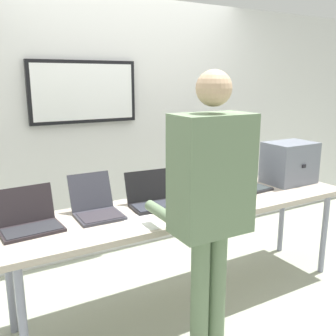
# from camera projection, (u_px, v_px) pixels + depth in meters

# --- Properties ---
(ground) EXTENTS (8.00, 8.00, 0.04)m
(ground) POSITION_uv_depth(u_px,v_px,m) (188.00, 299.00, 3.05)
(ground) COLOR #9CA18F
(back_wall) EXTENTS (8.00, 0.11, 2.44)m
(back_wall) POSITION_uv_depth(u_px,v_px,m) (126.00, 128.00, 3.71)
(back_wall) COLOR silver
(back_wall) RESTS_ON ground
(workbench) EXTENTS (2.74, 0.70, 0.79)m
(workbench) POSITION_uv_depth(u_px,v_px,m) (189.00, 211.00, 2.88)
(workbench) COLOR #B6A798
(workbench) RESTS_ON ground
(equipment_box) EXTENTS (0.43, 0.33, 0.37)m
(equipment_box) POSITION_uv_depth(u_px,v_px,m) (289.00, 163.00, 3.41)
(equipment_box) COLOR slate
(equipment_box) RESTS_ON workbench
(laptop_station_0) EXTENTS (0.38, 0.32, 0.25)m
(laptop_station_0) POSITION_uv_depth(u_px,v_px,m) (29.00, 220.00, 2.37)
(laptop_station_0) COLOR #282226
(laptop_station_0) RESTS_ON workbench
(laptop_station_1) EXTENTS (0.30, 0.36, 0.27)m
(laptop_station_1) POSITION_uv_depth(u_px,v_px,m) (96.00, 206.00, 2.62)
(laptop_station_1) COLOR #34343E
(laptop_station_1) RESTS_ON workbench
(laptop_station_2) EXTENTS (0.40, 0.33, 0.24)m
(laptop_station_2) POSITION_uv_depth(u_px,v_px,m) (155.00, 198.00, 2.82)
(laptop_station_2) COLOR black
(laptop_station_2) RESTS_ON workbench
(laptop_station_3) EXTENTS (0.34, 0.29, 0.24)m
(laptop_station_3) POSITION_uv_depth(u_px,v_px,m) (203.00, 190.00, 3.03)
(laptop_station_3) COLOR black
(laptop_station_3) RESTS_ON workbench
(laptop_station_4) EXTENTS (0.36, 0.31, 0.23)m
(laptop_station_4) POSITION_uv_depth(u_px,v_px,m) (246.00, 183.00, 3.23)
(laptop_station_4) COLOR #232226
(laptop_station_4) RESTS_ON workbench
(person) EXTENTS (0.44, 0.59, 1.76)m
(person) POSITION_uv_depth(u_px,v_px,m) (210.00, 195.00, 2.15)
(person) COLOR #667E5D
(person) RESTS_ON ground
(paper_sheet) EXTENTS (0.21, 0.30, 0.00)m
(paper_sheet) POSITION_uv_depth(u_px,v_px,m) (144.00, 222.00, 2.50)
(paper_sheet) COLOR white
(paper_sheet) RESTS_ON workbench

